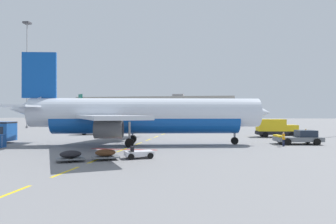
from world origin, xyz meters
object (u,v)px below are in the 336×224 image
at_px(baggage_train, 106,154).
at_px(apron_light_mast_near, 27,64).
at_px(airliner_far_center, 91,113).
at_px(catering_truck, 97,126).
at_px(pushback_tug, 300,138).
at_px(ground_crew_worker, 284,138).
at_px(airliner_foreground, 142,115).
at_px(fuel_service_truck, 275,128).

xyz_separation_m(baggage_train, apron_light_mast_near, (-43.08, 51.51, 17.69)).
relative_size(baggage_train, apron_light_mast_near, 0.28).
relative_size(airliner_far_center, catering_truck, 4.16).
distance_m(pushback_tug, apron_light_mast_near, 74.59).
relative_size(ground_crew_worker, apron_light_mast_near, 0.06).
distance_m(catering_truck, ground_crew_worker, 35.86).
xyz_separation_m(airliner_foreground, airliner_far_center, (-40.52, 76.60, 0.13)).
bearing_deg(airliner_foreground, pushback_tug, 11.82).
xyz_separation_m(fuel_service_truck, baggage_train, (-20.04, -29.86, -1.12)).
height_order(airliner_far_center, catering_truck, airliner_far_center).
height_order(baggage_train, ground_crew_worker, ground_crew_worker).
xyz_separation_m(fuel_service_truck, ground_crew_worker, (-1.80, -15.63, -0.62)).
bearing_deg(baggage_train, airliner_far_center, 114.31).
bearing_deg(airliner_foreground, fuel_service_truck, 40.00).
distance_m(airliner_foreground, airliner_far_center, 86.66).
bearing_deg(apron_light_mast_near, ground_crew_worker, -31.29).
xyz_separation_m(pushback_tug, fuel_service_truck, (-0.94, 12.41, 0.74)).
bearing_deg(airliner_far_center, ground_crew_worker, -52.09).
bearing_deg(ground_crew_worker, airliner_foreground, -176.30).
bearing_deg(airliner_foreground, catering_truck, 127.61).
relative_size(airliner_foreground, airliner_far_center, 1.13).
relative_size(airliner_far_center, ground_crew_worker, 17.25).
distance_m(pushback_tug, fuel_service_truck, 12.47).
bearing_deg(airliner_far_center, airliner_foreground, -62.12).
bearing_deg(baggage_train, airliner_foreground, 89.93).
height_order(fuel_service_truck, ground_crew_worker, fuel_service_truck).
bearing_deg(catering_truck, pushback_tug, -21.02).
xyz_separation_m(airliner_far_center, fuel_service_truck, (60.55, -59.80, -2.44)).
bearing_deg(airliner_foreground, apron_light_mast_near, 138.26).
xyz_separation_m(airliner_far_center, ground_crew_worker, (58.74, -75.42, -3.06)).
xyz_separation_m(catering_truck, apron_light_mast_near, (-29.48, 20.77, 16.57)).
bearing_deg(ground_crew_worker, airliner_far_center, 127.91).
bearing_deg(fuel_service_truck, airliner_foreground, -140.00).
height_order(airliner_foreground, catering_truck, airliner_foreground).
height_order(catering_truck, fuel_service_truck, same).
distance_m(pushback_tug, ground_crew_worker, 4.23).
xyz_separation_m(airliner_foreground, ground_crew_worker, (18.22, 1.18, -2.93)).
distance_m(airliner_foreground, catering_truck, 22.43).
distance_m(airliner_foreground, pushback_tug, 21.64).
distance_m(fuel_service_truck, baggage_train, 35.98).
bearing_deg(airliner_foreground, airliner_far_center, 117.88).
xyz_separation_m(airliner_foreground, baggage_train, (-0.02, -13.06, -3.42)).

